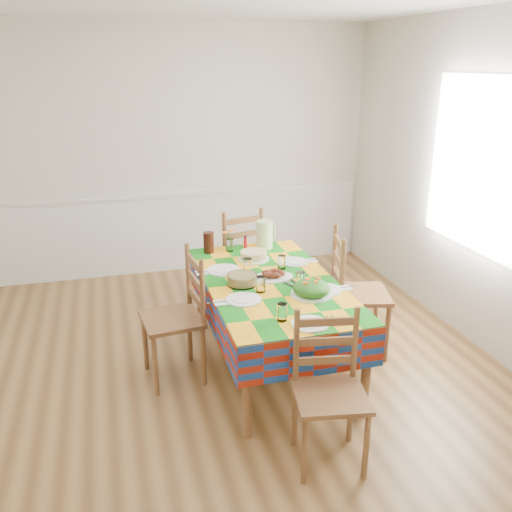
% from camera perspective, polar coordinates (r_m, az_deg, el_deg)
% --- Properties ---
extents(room, '(4.58, 5.08, 2.78)m').
position_cam_1_polar(room, '(3.64, -4.38, 4.77)').
color(room, brown).
rests_on(room, ground).
extents(wainscot, '(4.41, 0.06, 0.92)m').
position_cam_1_polar(wainscot, '(6.24, -8.75, 2.79)').
color(wainscot, silver).
rests_on(wainscot, room).
extents(window_right, '(0.00, 1.40, 1.40)m').
position_cam_1_polar(window_right, '(4.82, 22.08, 8.92)').
color(window_right, white).
rests_on(window_right, room).
extents(dining_table, '(0.98, 1.82, 0.71)m').
position_cam_1_polar(dining_table, '(4.17, 1.56, -3.63)').
color(dining_table, brown).
rests_on(dining_table, room).
extents(setting_near_head, '(0.39, 0.26, 0.12)m').
position_cam_1_polar(setting_near_head, '(3.50, 4.72, -6.67)').
color(setting_near_head, white).
rests_on(setting_near_head, dining_table).
extents(setting_left_near, '(0.45, 0.27, 0.12)m').
position_cam_1_polar(setting_left_near, '(3.85, -0.73, -4.01)').
color(setting_left_near, white).
rests_on(setting_left_near, dining_table).
extents(setting_left_far, '(0.48, 0.29, 0.13)m').
position_cam_1_polar(setting_left_far, '(4.31, -2.60, -1.35)').
color(setting_left_far, white).
rests_on(setting_left_far, dining_table).
extents(setting_right_near, '(0.46, 0.27, 0.12)m').
position_cam_1_polar(setting_right_near, '(4.01, 6.42, -3.15)').
color(setting_right_near, white).
rests_on(setting_right_near, dining_table).
extents(setting_right_far, '(0.43, 0.25, 0.11)m').
position_cam_1_polar(setting_right_far, '(4.47, 3.65, -0.61)').
color(setting_right_far, white).
rests_on(setting_right_far, dining_table).
extents(meat_platter, '(0.32, 0.23, 0.06)m').
position_cam_1_polar(meat_platter, '(4.18, 1.81, -2.04)').
color(meat_platter, white).
rests_on(meat_platter, dining_table).
extents(salad_platter, '(0.30, 0.30, 0.12)m').
position_cam_1_polar(salad_platter, '(3.90, 5.86, -3.48)').
color(salad_platter, white).
rests_on(salad_platter, dining_table).
extents(pasta_bowl, '(0.23, 0.23, 0.08)m').
position_cam_1_polar(pasta_bowl, '(4.06, -1.48, -2.48)').
color(pasta_bowl, white).
rests_on(pasta_bowl, dining_table).
extents(cake, '(0.26, 0.26, 0.07)m').
position_cam_1_polar(cake, '(4.57, -0.25, 0.04)').
color(cake, white).
rests_on(cake, dining_table).
extents(serving_utensils, '(0.14, 0.32, 0.01)m').
position_cam_1_polar(serving_utensils, '(4.08, 3.97, -2.99)').
color(serving_utensils, black).
rests_on(serving_utensils, dining_table).
extents(flower_vase, '(0.13, 0.11, 0.21)m').
position_cam_1_polar(flower_vase, '(4.76, -2.80, 1.53)').
color(flower_vase, white).
rests_on(flower_vase, dining_table).
extents(hot_sauce, '(0.03, 0.03, 0.14)m').
position_cam_1_polar(hot_sauce, '(4.80, -1.11, 1.42)').
color(hot_sauce, '#B00E12').
rests_on(hot_sauce, dining_table).
extents(green_pitcher, '(0.14, 0.14, 0.25)m').
position_cam_1_polar(green_pitcher, '(4.84, 0.91, 2.28)').
color(green_pitcher, '#C0E4A1').
rests_on(green_pitcher, dining_table).
extents(tea_pitcher, '(0.09, 0.09, 0.19)m').
position_cam_1_polar(tea_pitcher, '(4.74, -5.01, 1.43)').
color(tea_pitcher, black).
rests_on(tea_pitcher, dining_table).
extents(name_card, '(0.07, 0.02, 0.02)m').
position_cam_1_polar(name_card, '(3.40, 6.30, -7.91)').
color(name_card, white).
rests_on(name_card, dining_table).
extents(chair_near, '(0.48, 0.46, 0.94)m').
position_cam_1_polar(chair_near, '(3.31, 7.69, -13.95)').
color(chair_near, brown).
rests_on(chair_near, room).
extents(chair_far, '(0.52, 0.51, 1.01)m').
position_cam_1_polar(chair_far, '(5.25, -2.04, -0.19)').
color(chair_far, brown).
rests_on(chair_far, room).
extents(chair_left, '(0.47, 0.49, 1.00)m').
position_cam_1_polar(chair_left, '(4.10, -8.23, -6.44)').
color(chair_left, brown).
rests_on(chair_left, room).
extents(chair_right, '(0.54, 0.56, 1.04)m').
position_cam_1_polar(chair_right, '(4.48, 10.37, -3.93)').
color(chair_right, brown).
rests_on(chair_right, room).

